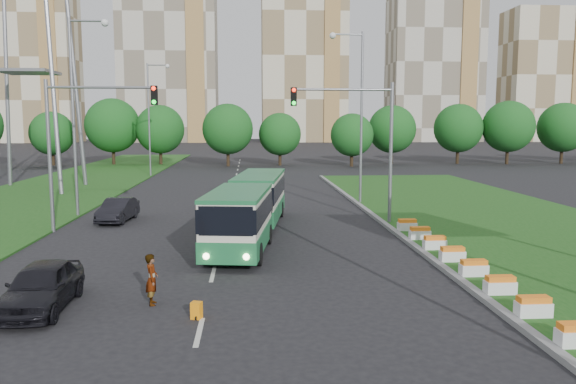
{
  "coord_description": "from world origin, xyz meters",
  "views": [
    {
      "loc": [
        -1.57,
        -21.14,
        5.79
      ],
      "look_at": [
        0.21,
        4.5,
        2.6
      ],
      "focal_mm": 35.0,
      "sensor_mm": 36.0,
      "label": 1
    }
  ],
  "objects": [
    {
      "name": "ground",
      "position": [
        0.0,
        0.0,
        0.0
      ],
      "size": [
        360.0,
        360.0,
        0.0
      ],
      "primitive_type": "plane",
      "color": "black",
      "rests_on": "ground"
    },
    {
      "name": "grass_median",
      "position": [
        13.0,
        8.0,
        0.07
      ],
      "size": [
        14.0,
        60.0,
        0.15
      ],
      "primitive_type": "cube",
      "color": "#1A4D16",
      "rests_on": "ground"
    },
    {
      "name": "median_kerb",
      "position": [
        6.05,
        8.0,
        0.09
      ],
      "size": [
        0.3,
        60.0,
        0.18
      ],
      "primitive_type": "cube",
      "color": "gray",
      "rests_on": "ground"
    },
    {
      "name": "left_verge",
      "position": [
        -18.0,
        25.0,
        0.05
      ],
      "size": [
        12.0,
        110.0,
        0.1
      ],
      "primitive_type": "cube",
      "color": "#1A4D16",
      "rests_on": "ground"
    },
    {
      "name": "lane_markings",
      "position": [
        -3.0,
        20.0,
        0.0
      ],
      "size": [
        0.2,
        100.0,
        0.01
      ],
      "primitive_type": null,
      "color": "beige",
      "rests_on": "ground"
    },
    {
      "name": "flower_planters",
      "position": [
        6.7,
        -0.3,
        0.45
      ],
      "size": [
        1.1,
        15.9,
        0.6
      ],
      "primitive_type": null,
      "color": "white",
      "rests_on": "grass_median"
    },
    {
      "name": "traffic_mast_median",
      "position": [
        4.78,
        10.0,
        5.35
      ],
      "size": [
        5.76,
        0.32,
        8.0
      ],
      "color": "gray",
      "rests_on": "ground"
    },
    {
      "name": "traffic_mast_left",
      "position": [
        -10.38,
        9.0,
        5.35
      ],
      "size": [
        5.76,
        0.32,
        8.0
      ],
      "color": "gray",
      "rests_on": "ground"
    },
    {
      "name": "street_lamps",
      "position": [
        -3.0,
        10.0,
        6.0
      ],
      "size": [
        36.0,
        60.0,
        12.0
      ],
      "primitive_type": null,
      "color": "gray",
      "rests_on": "ground"
    },
    {
      "name": "tree_line",
      "position": [
        10.0,
        55.0,
        4.5
      ],
      "size": [
        120.0,
        8.0,
        9.0
      ],
      "primitive_type": null,
      "color": "#16521A",
      "rests_on": "ground"
    },
    {
      "name": "apartment_tower_west",
      "position": [
        -65.0,
        150.0,
        24.0
      ],
      "size": [
        26.0,
        15.0,
        48.0
      ],
      "primitive_type": "cube",
      "color": "beige",
      "rests_on": "ground"
    },
    {
      "name": "apartment_tower_cwest",
      "position": [
        -25.0,
        150.0,
        26.0
      ],
      "size": [
        28.0,
        15.0,
        52.0
      ],
      "primitive_type": "cube",
      "color": "beige",
      "rests_on": "ground"
    },
    {
      "name": "apartment_tower_ceast",
      "position": [
        15.0,
        150.0,
        25.0
      ],
      "size": [
        25.0,
        15.0,
        50.0
      ],
      "primitive_type": "cube",
      "color": "beige",
      "rests_on": "ground"
    },
    {
      "name": "apartment_tower_east",
      "position": [
        55.0,
        150.0,
        23.5
      ],
      "size": [
        27.0,
        15.0,
        47.0
      ],
      "primitive_type": "cube",
      "color": "beige",
      "rests_on": "ground"
    },
    {
      "name": "midrise_east",
      "position": [
        90.0,
        150.0,
        20.0
      ],
      "size": [
        24.0,
        14.0,
        40.0
      ],
      "primitive_type": "cube",
      "color": "beige",
      "rests_on": "ground"
    },
    {
      "name": "articulated_bus",
      "position": [
        -1.57,
        7.45,
        1.52
      ],
      "size": [
        2.35,
        15.08,
        2.48
      ],
      "rotation": [
        0.0,
        0.0,
        -0.13
      ],
      "color": "beige",
      "rests_on": "ground"
    },
    {
      "name": "car_left_near",
      "position": [
        -8.05,
        -3.72,
        0.74
      ],
      "size": [
        1.81,
        4.37,
        1.48
      ],
      "primitive_type": "imported",
      "rotation": [
        0.0,
        0.0,
        0.02
      ],
      "color": "black",
      "rests_on": "ground"
    },
    {
      "name": "car_left_far",
      "position": [
        -9.31,
        12.06,
        0.68
      ],
      "size": [
        1.8,
        4.23,
        1.36
      ],
      "primitive_type": "imported",
      "rotation": [
        0.0,
        0.0,
        -0.09
      ],
      "color": "black",
      "rests_on": "ground"
    },
    {
      "name": "pedestrian",
      "position": [
        -4.7,
        -3.5,
        0.83
      ],
      "size": [
        0.46,
        0.64,
        1.65
      ],
      "primitive_type": "imported",
      "rotation": [
        0.0,
        0.0,
        1.69
      ],
      "color": "gray",
      "rests_on": "ground"
    },
    {
      "name": "shopping_trolley",
      "position": [
        -3.17,
        -4.92,
        0.25
      ],
      "size": [
        0.3,
        0.31,
        0.51
      ],
      "rotation": [
        0.0,
        0.0,
        -0.32
      ],
      "color": "orange",
      "rests_on": "ground"
    }
  ]
}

